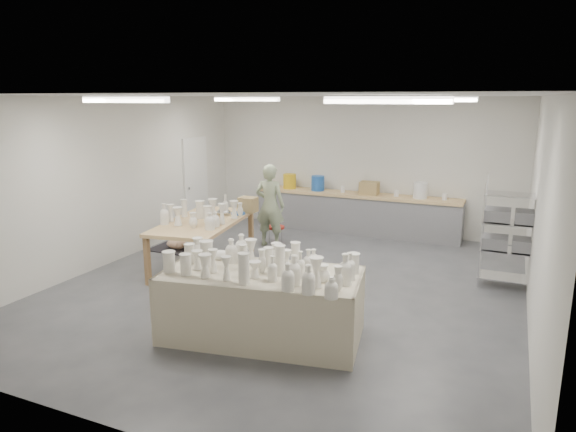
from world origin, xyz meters
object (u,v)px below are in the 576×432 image
at_px(work_table, 208,219).
at_px(potter, 270,205).
at_px(red_stool, 276,228).
at_px(drying_table, 262,302).

bearing_deg(work_table, potter, 67.04).
bearing_deg(red_stool, potter, -90.00).
xyz_separation_m(drying_table, potter, (-1.70, 3.78, 0.37)).
bearing_deg(potter, work_table, 71.26).
xyz_separation_m(potter, red_stool, (0.00, 0.27, -0.53)).
distance_m(potter, red_stool, 0.60).
height_order(work_table, red_stool, work_table).
relative_size(drying_table, red_stool, 5.94).
relative_size(drying_table, potter, 1.55).
height_order(drying_table, potter, potter).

